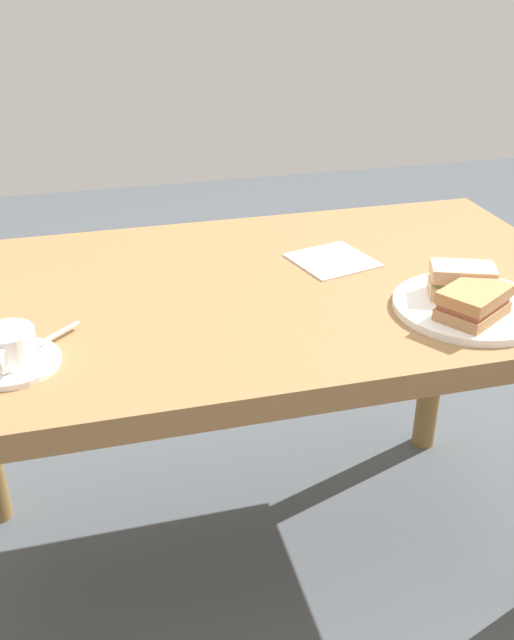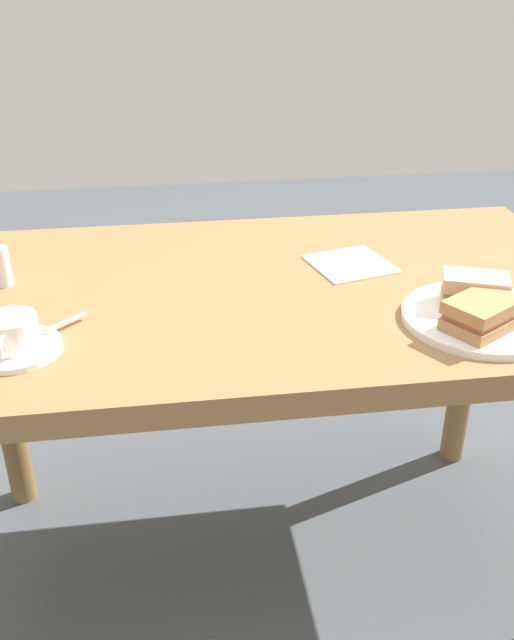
{
  "view_description": "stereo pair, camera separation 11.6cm",
  "coord_description": "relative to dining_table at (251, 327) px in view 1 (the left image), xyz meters",
  "views": [
    {
      "loc": [
        0.3,
        1.18,
        1.29
      ],
      "look_at": [
        0.04,
        0.19,
        0.75
      ],
      "focal_mm": 39.62,
      "sensor_mm": 36.0,
      "label": 1
    },
    {
      "loc": [
        0.18,
        1.21,
        1.29
      ],
      "look_at": [
        0.04,
        0.19,
        0.75
      ],
      "focal_mm": 39.62,
      "sensor_mm": 36.0,
      "label": 2
    }
  ],
  "objects": [
    {
      "name": "ground_plane",
      "position": [
        0.0,
        0.0,
        -0.63
      ],
      "size": [
        6.0,
        6.0,
        0.0
      ],
      "primitive_type": "plane",
      "color": "#494E53"
    },
    {
      "name": "dining_table",
      "position": [
        0.0,
        0.0,
        0.0
      ],
      "size": [
        1.33,
        0.74,
        0.72
      ],
      "color": "olive",
      "rests_on": "ground_plane"
    },
    {
      "name": "sandwich_plate",
      "position": [
        -0.35,
        0.2,
        0.1
      ],
      "size": [
        0.27,
        0.27,
        0.01
      ],
      "primitive_type": "cylinder",
      "color": "white",
      "rests_on": "dining_table"
    },
    {
      "name": "sandwich_front",
      "position": [
        -0.35,
        0.17,
        0.13
      ],
      "size": [
        0.13,
        0.1,
        0.06
      ],
      "color": "#DFB27F",
      "rests_on": "sandwich_plate"
    },
    {
      "name": "sandwich_back",
      "position": [
        -0.33,
        0.24,
        0.13
      ],
      "size": [
        0.15,
        0.13,
        0.05
      ],
      "color": "#AF7E50",
      "rests_on": "sandwich_plate"
    },
    {
      "name": "coffee_saucer",
      "position": [
        0.43,
        0.19,
        0.1
      ],
      "size": [
        0.15,
        0.15,
        0.01
      ],
      "primitive_type": "cylinder",
      "color": "white",
      "rests_on": "dining_table"
    },
    {
      "name": "coffee_cup",
      "position": [
        0.43,
        0.19,
        0.13
      ],
      "size": [
        0.08,
        0.11,
        0.05
      ],
      "color": "white",
      "rests_on": "coffee_saucer"
    },
    {
      "name": "spoon",
      "position": [
        0.37,
        0.14,
        0.1
      ],
      "size": [
        0.08,
        0.08,
        0.01
      ],
      "color": "silver",
      "rests_on": "coffee_saucer"
    },
    {
      "name": "napkin",
      "position": [
        -0.19,
        -0.07,
        0.09
      ],
      "size": [
        0.18,
        0.18,
        0.0
      ],
      "primitive_type": "cube",
      "rotation": [
        0.0,
        0.0,
        0.25
      ],
      "color": "white",
      "rests_on": "dining_table"
    }
  ]
}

